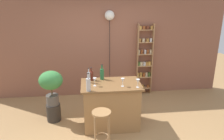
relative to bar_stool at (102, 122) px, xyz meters
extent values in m
plane|color=#A37A4C|center=(0.24, 0.45, -0.54)|extent=(12.00, 12.00, 0.00)
cube|color=#8C5642|center=(0.24, 2.40, 0.86)|extent=(6.40, 0.10, 2.80)
cube|color=#9E7042|center=(0.24, 0.75, -0.09)|extent=(1.09, 0.70, 0.89)
cube|color=brown|center=(0.24, 0.75, 0.37)|extent=(1.19, 0.77, 0.04)
cylinder|color=#997047|center=(-0.12, -0.12, -0.19)|extent=(0.02, 0.02, 0.69)
cylinder|color=#997047|center=(0.12, -0.12, -0.19)|extent=(0.02, 0.02, 0.69)
cylinder|color=#997047|center=(-0.12, 0.12, -0.19)|extent=(0.02, 0.02, 0.69)
cylinder|color=#997047|center=(0.12, 0.12, -0.19)|extent=(0.02, 0.02, 0.69)
torus|color=#997047|center=(0.00, 0.00, -0.30)|extent=(0.25, 0.25, 0.02)
cylinder|color=#9E7042|center=(0.00, 0.00, 0.17)|extent=(0.33, 0.33, 0.03)
cube|color=tan|center=(1.11, 2.25, 0.43)|extent=(0.02, 0.15, 1.93)
cube|color=tan|center=(1.51, 2.25, 0.43)|extent=(0.02, 0.15, 1.93)
cube|color=tan|center=(1.31, 2.25, -0.38)|extent=(0.38, 0.15, 0.02)
cylinder|color=#4C7033|center=(1.19, 2.26, -0.33)|extent=(0.06, 0.06, 0.07)
cylinder|color=#AD7A38|center=(1.30, 2.26, -0.33)|extent=(0.06, 0.06, 0.07)
cylinder|color=#994C23|center=(1.44, 2.24, -0.33)|extent=(0.06, 0.06, 0.07)
cube|color=tan|center=(1.31, 2.25, -0.05)|extent=(0.38, 0.15, 0.02)
cylinder|color=gold|center=(1.15, 2.25, 0.01)|extent=(0.06, 0.06, 0.11)
cylinder|color=gold|center=(1.24, 2.26, 0.01)|extent=(0.06, 0.06, 0.11)
cylinder|color=#994C23|center=(1.32, 2.25, 0.01)|extent=(0.06, 0.06, 0.11)
cylinder|color=beige|center=(1.38, 2.25, 0.01)|extent=(0.06, 0.06, 0.11)
cylinder|color=#4C7033|center=(1.46, 2.26, 0.01)|extent=(0.06, 0.06, 0.11)
cube|color=tan|center=(1.31, 2.25, 0.27)|extent=(0.38, 0.15, 0.02)
cylinder|color=#4C7033|center=(1.17, 2.26, 0.33)|extent=(0.07, 0.07, 0.10)
cylinder|color=beige|center=(1.23, 2.25, 0.33)|extent=(0.07, 0.07, 0.10)
cylinder|color=silver|center=(1.31, 2.24, 0.33)|extent=(0.07, 0.07, 0.10)
cylinder|color=#AD7A38|center=(1.39, 2.26, 0.33)|extent=(0.07, 0.07, 0.10)
cylinder|color=gold|center=(1.46, 2.26, 0.33)|extent=(0.07, 0.07, 0.10)
cube|color=tan|center=(1.31, 2.25, 0.59)|extent=(0.38, 0.15, 0.02)
cylinder|color=beige|center=(1.15, 2.24, 0.65)|extent=(0.05, 0.05, 0.11)
cylinder|color=#994C23|center=(1.23, 2.26, 0.65)|extent=(0.05, 0.05, 0.11)
cylinder|color=silver|center=(1.32, 2.25, 0.65)|extent=(0.05, 0.05, 0.11)
cylinder|color=#994C23|center=(1.39, 2.25, 0.65)|extent=(0.05, 0.05, 0.11)
cylinder|color=beige|center=(1.47, 2.25, 0.65)|extent=(0.05, 0.05, 0.11)
cube|color=tan|center=(1.31, 2.25, 0.91)|extent=(0.38, 0.15, 0.02)
cylinder|color=#AD7A38|center=(1.16, 2.25, 0.96)|extent=(0.07, 0.07, 0.09)
cylinder|color=beige|center=(1.26, 2.25, 0.96)|extent=(0.07, 0.07, 0.09)
cylinder|color=#AD7A38|center=(1.37, 2.25, 0.96)|extent=(0.07, 0.07, 0.09)
cylinder|color=silver|center=(1.46, 2.25, 0.96)|extent=(0.07, 0.07, 0.09)
cube|color=tan|center=(1.31, 2.25, 1.23)|extent=(0.38, 0.15, 0.02)
cylinder|color=gold|center=(1.16, 2.26, 1.29)|extent=(0.07, 0.07, 0.09)
cylinder|color=#994C23|center=(1.26, 2.25, 1.29)|extent=(0.07, 0.07, 0.09)
cylinder|color=brown|center=(1.35, 2.26, 1.29)|extent=(0.07, 0.07, 0.09)
cylinder|color=#AD7A38|center=(1.46, 2.25, 1.29)|extent=(0.07, 0.07, 0.09)
cylinder|color=#2D2823|center=(-0.97, 1.06, -0.35)|extent=(0.30, 0.30, 0.38)
cylinder|color=#514C47|center=(-0.97, 1.06, -0.05)|extent=(0.26, 0.26, 0.22)
cylinder|color=brown|center=(-0.97, 1.06, 0.14)|extent=(0.03, 0.03, 0.16)
ellipsoid|color=#387F3D|center=(-0.97, 1.06, 0.40)|extent=(0.49, 0.44, 0.39)
cylinder|color=#236638|center=(0.09, 1.01, 0.50)|extent=(0.08, 0.08, 0.22)
cylinder|color=#236638|center=(0.09, 1.01, 0.66)|extent=(0.03, 0.03, 0.09)
cylinder|color=black|center=(0.09, 1.01, 0.71)|extent=(0.03, 0.03, 0.01)
cylinder|color=#5B2319|center=(-0.14, 0.99, 0.49)|extent=(0.08, 0.08, 0.19)
cylinder|color=#5B2319|center=(-0.14, 0.99, 0.62)|extent=(0.03, 0.03, 0.07)
cylinder|color=black|center=(-0.14, 0.99, 0.66)|extent=(0.04, 0.04, 0.01)
cylinder|color=#B2B2B7|center=(-0.20, 0.44, 0.51)|extent=(0.08, 0.08, 0.24)
cylinder|color=#B2B2B7|center=(-0.20, 0.44, 0.68)|extent=(0.03, 0.03, 0.09)
cylinder|color=black|center=(-0.20, 0.44, 0.73)|extent=(0.03, 0.03, 0.01)
cylinder|color=#B2B2B7|center=(-0.19, 0.87, 0.50)|extent=(0.06, 0.06, 0.21)
cylinder|color=#B2B2B7|center=(-0.19, 0.87, 0.64)|extent=(0.02, 0.02, 0.08)
cylinder|color=black|center=(-0.19, 0.87, 0.69)|extent=(0.03, 0.03, 0.01)
cylinder|color=silver|center=(0.45, 0.59, 0.39)|extent=(0.06, 0.06, 0.00)
cylinder|color=silver|center=(0.45, 0.59, 0.43)|extent=(0.01, 0.01, 0.08)
cone|color=silver|center=(0.45, 0.59, 0.51)|extent=(0.07, 0.07, 0.08)
cylinder|color=silver|center=(0.73, 0.50, 0.39)|extent=(0.06, 0.06, 0.00)
cylinder|color=silver|center=(0.73, 0.50, 0.43)|extent=(0.01, 0.01, 0.08)
cone|color=silver|center=(0.73, 0.50, 0.51)|extent=(0.07, 0.07, 0.08)
cylinder|color=silver|center=(-0.08, 0.67, 0.39)|extent=(0.06, 0.06, 0.00)
cylinder|color=silver|center=(-0.08, 0.67, 0.43)|extent=(0.01, 0.01, 0.08)
cone|color=silver|center=(-0.08, 0.67, 0.51)|extent=(0.07, 0.07, 0.08)
cylinder|color=black|center=(0.38, 2.29, 0.53)|extent=(0.01, 0.01, 2.13)
sphere|color=white|center=(0.38, 2.29, 1.60)|extent=(0.25, 0.25, 0.25)
camera|label=1|loc=(-0.19, -3.27, 2.01)|focal=35.16mm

